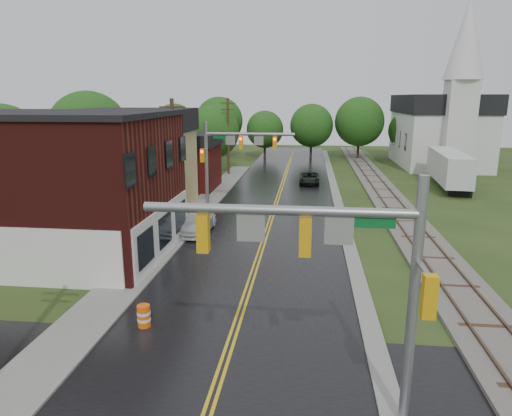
% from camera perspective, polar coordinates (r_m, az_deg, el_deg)
% --- Properties ---
extents(main_road, '(10.00, 90.00, 0.02)m').
position_cam_1_polar(main_road, '(40.63, 2.60, 0.77)').
color(main_road, black).
rests_on(main_road, ground).
extents(cross_road, '(60.00, 9.00, 0.02)m').
position_cam_1_polar(cross_road, '(14.91, -5.93, -23.85)').
color(cross_road, black).
rests_on(cross_road, ground).
extents(curb_right, '(0.80, 70.00, 0.12)m').
position_cam_1_polar(curb_right, '(45.50, 9.86, 1.98)').
color(curb_right, gray).
rests_on(curb_right, ground).
extents(sidewalk_left, '(2.40, 50.00, 0.12)m').
position_cam_1_polar(sidewalk_left, '(36.79, -7.65, -0.71)').
color(sidewalk_left, gray).
rests_on(sidewalk_left, ground).
extents(brick_building, '(14.30, 10.30, 8.30)m').
position_cam_1_polar(brick_building, '(29.28, -24.87, 2.74)').
color(brick_building, '#46120F').
rests_on(brick_building, ground).
extents(yellow_house, '(8.00, 7.00, 6.40)m').
position_cam_1_polar(yellow_house, '(38.53, -14.39, 4.49)').
color(yellow_house, tan).
rests_on(yellow_house, ground).
extents(darkred_building, '(7.00, 6.00, 4.40)m').
position_cam_1_polar(darkred_building, '(46.81, -9.27, 5.06)').
color(darkred_building, '#3F0F0C').
rests_on(darkred_building, ground).
extents(church, '(10.40, 18.40, 20.00)m').
position_cam_1_polar(church, '(65.63, 22.22, 9.86)').
color(church, silver).
rests_on(church, ground).
extents(railroad, '(3.20, 80.00, 0.30)m').
position_cam_1_polar(railroad, '(45.98, 15.59, 1.93)').
color(railroad, '#59544C').
rests_on(railroad, ground).
extents(traffic_signal_near, '(7.34, 0.30, 7.20)m').
position_cam_1_polar(traffic_signal_near, '(12.24, 9.66, -6.08)').
color(traffic_signal_near, gray).
rests_on(traffic_signal_near, ground).
extents(traffic_signal_far, '(7.34, 0.43, 7.20)m').
position_cam_1_polar(traffic_signal_far, '(37.26, -3.03, 7.35)').
color(traffic_signal_far, gray).
rests_on(traffic_signal_far, ground).
extents(utility_pole_b, '(1.80, 0.28, 9.00)m').
position_cam_1_polar(utility_pole_b, '(33.21, -10.19, 5.95)').
color(utility_pole_b, '#382616').
rests_on(utility_pole_b, ground).
extents(utility_pole_c, '(1.80, 0.28, 9.00)m').
position_cam_1_polar(utility_pole_c, '(54.53, -3.50, 9.08)').
color(utility_pole_c, '#382616').
rests_on(utility_pole_c, ground).
extents(tree_left_a, '(6.80, 6.80, 8.67)m').
position_cam_1_polar(tree_left_a, '(38.90, -29.10, 6.14)').
color(tree_left_a, black).
rests_on(tree_left_a, ground).
extents(tree_left_b, '(7.60, 7.60, 9.69)m').
position_cam_1_polar(tree_left_b, '(46.37, -19.99, 8.73)').
color(tree_left_b, black).
rests_on(tree_left_b, ground).
extents(tree_left_c, '(6.00, 6.00, 7.65)m').
position_cam_1_polar(tree_left_c, '(52.32, -12.00, 8.39)').
color(tree_left_c, black).
rests_on(tree_left_c, ground).
extents(tree_left_e, '(6.40, 6.40, 8.16)m').
position_cam_1_polar(tree_left_e, '(56.77, -5.23, 9.33)').
color(tree_left_e, black).
rests_on(tree_left_e, ground).
extents(suv_dark, '(2.08, 4.52, 1.25)m').
position_cam_1_polar(suv_dark, '(49.22, 6.70, 3.71)').
color(suv_dark, black).
rests_on(suv_dark, ground).
extents(pickup_white, '(2.06, 5.04, 1.46)m').
position_cam_1_polar(pickup_white, '(31.65, -7.41, -1.71)').
color(pickup_white, silver).
rests_on(pickup_white, ground).
extents(semi_trailer, '(3.49, 11.68, 3.68)m').
position_cam_1_polar(semi_trailer, '(50.53, 22.98, 4.78)').
color(semi_trailer, black).
rests_on(semi_trailer, ground).
extents(construction_barrel, '(0.64, 0.64, 0.93)m').
position_cam_1_polar(construction_barrel, '(19.46, -13.84, -12.98)').
color(construction_barrel, '#ED5D0A').
rests_on(construction_barrel, ground).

